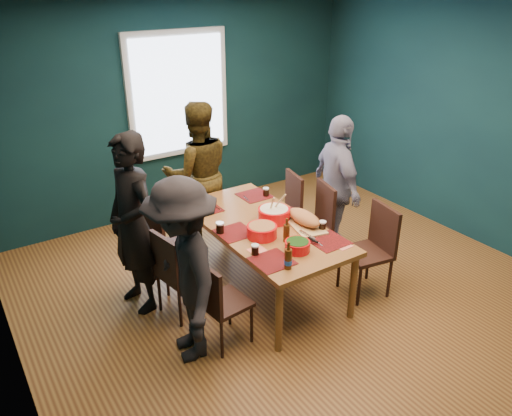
% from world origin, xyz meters
% --- Properties ---
extents(room, '(5.01, 5.01, 2.71)m').
position_xyz_m(room, '(0.00, 0.27, 1.37)').
color(room, olive).
rests_on(room, ground).
extents(dining_table, '(0.95, 1.89, 0.72)m').
position_xyz_m(dining_table, '(-0.21, 0.27, 0.65)').
color(dining_table, '#98532D').
rests_on(dining_table, floor).
extents(chair_left_far, '(0.44, 0.44, 0.84)m').
position_xyz_m(chair_left_far, '(-1.02, 0.83, 0.49)').
color(chair_left_far, black).
rests_on(chair_left_far, floor).
extents(chair_left_mid, '(0.45, 0.45, 0.86)m').
position_xyz_m(chair_left_mid, '(-1.13, 0.32, 0.50)').
color(chair_left_mid, black).
rests_on(chair_left_mid, floor).
extents(chair_left_near, '(0.41, 0.41, 0.82)m').
position_xyz_m(chair_left_near, '(-1.01, -0.25, 0.48)').
color(chair_left_near, black).
rests_on(chair_left_near, floor).
extents(chair_right_far, '(0.47, 0.47, 0.89)m').
position_xyz_m(chair_right_far, '(0.51, 0.84, 0.52)').
color(chair_right_far, black).
rests_on(chair_right_far, floor).
extents(chair_right_mid, '(0.49, 0.49, 0.90)m').
position_xyz_m(chair_right_mid, '(0.59, 0.40, 0.52)').
color(chair_right_mid, black).
rests_on(chair_right_mid, floor).
extents(chair_right_near, '(0.48, 0.48, 0.92)m').
position_xyz_m(chair_right_near, '(0.68, -0.38, 0.53)').
color(chair_right_near, black).
rests_on(chair_right_near, floor).
extents(person_far_left, '(0.51, 0.69, 1.72)m').
position_xyz_m(person_far_left, '(-1.35, 0.68, 0.86)').
color(person_far_left, black).
rests_on(person_far_left, floor).
extents(person_back, '(0.96, 0.83, 1.68)m').
position_xyz_m(person_back, '(-0.24, 1.54, 0.84)').
color(person_back, black).
rests_on(person_back, floor).
extents(person_right, '(0.62, 1.00, 1.60)m').
position_xyz_m(person_right, '(0.90, 0.44, 0.80)').
color(person_right, white).
rests_on(person_right, floor).
extents(person_near_left, '(0.78, 1.12, 1.58)m').
position_xyz_m(person_near_left, '(-1.27, -0.19, 0.79)').
color(person_near_left, black).
rests_on(person_near_left, floor).
extents(bowl_salad, '(0.28, 0.28, 0.12)m').
position_xyz_m(bowl_salad, '(-0.35, 0.06, 0.78)').
color(bowl_salad, red).
rests_on(bowl_salad, dining_table).
extents(bowl_dumpling, '(0.31, 0.31, 0.29)m').
position_xyz_m(bowl_dumpling, '(-0.06, 0.28, 0.79)').
color(bowl_dumpling, red).
rests_on(bowl_dumpling, dining_table).
extents(bowl_herbs, '(0.22, 0.22, 0.10)m').
position_xyz_m(bowl_herbs, '(-0.24, -0.32, 0.77)').
color(bowl_herbs, red).
rests_on(bowl_herbs, dining_table).
extents(cutting_board, '(0.37, 0.67, 0.14)m').
position_xyz_m(cutting_board, '(0.12, 0.03, 0.78)').
color(cutting_board, tan).
rests_on(cutting_board, dining_table).
extents(small_bowl, '(0.15, 0.15, 0.06)m').
position_xyz_m(small_bowl, '(-0.49, 0.89, 0.75)').
color(small_bowl, black).
rests_on(small_bowl, dining_table).
extents(beer_bottle_a, '(0.07, 0.07, 0.25)m').
position_xyz_m(beer_bottle_a, '(-0.48, -0.51, 0.81)').
color(beer_bottle_a, '#43220C').
rests_on(beer_bottle_a, dining_table).
extents(beer_bottle_b, '(0.06, 0.06, 0.23)m').
position_xyz_m(beer_bottle_b, '(-0.21, -0.13, 0.81)').
color(beer_bottle_b, '#43220C').
rests_on(beer_bottle_b, dining_table).
extents(cola_glass_a, '(0.07, 0.07, 0.10)m').
position_xyz_m(cola_glass_a, '(-0.58, -0.17, 0.77)').
color(cola_glass_a, black).
rests_on(cola_glass_a, dining_table).
extents(cola_glass_b, '(0.07, 0.07, 0.10)m').
position_xyz_m(cola_glass_b, '(0.20, -0.15, 0.77)').
color(cola_glass_b, black).
rests_on(cola_glass_b, dining_table).
extents(cola_glass_c, '(0.07, 0.07, 0.09)m').
position_xyz_m(cola_glass_c, '(0.21, 0.81, 0.77)').
color(cola_glass_c, black).
rests_on(cola_glass_c, dining_table).
extents(cola_glass_d, '(0.08, 0.08, 0.11)m').
position_xyz_m(cola_glass_d, '(-0.64, 0.34, 0.78)').
color(cola_glass_d, black).
rests_on(cola_glass_d, dining_table).
extents(napkin_a, '(0.18, 0.18, 0.00)m').
position_xyz_m(napkin_a, '(0.13, 0.33, 0.72)').
color(napkin_a, '#EC7963').
rests_on(napkin_a, dining_table).
extents(napkin_b, '(0.15, 0.15, 0.00)m').
position_xyz_m(napkin_b, '(-0.53, -0.13, 0.72)').
color(napkin_b, '#EC7963').
rests_on(napkin_b, dining_table).
extents(napkin_c, '(0.15, 0.15, 0.00)m').
position_xyz_m(napkin_c, '(0.16, -0.47, 0.72)').
color(napkin_c, '#EC7963').
rests_on(napkin_c, dining_table).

